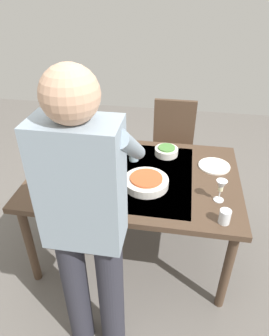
{
  "coord_description": "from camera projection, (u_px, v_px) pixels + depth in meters",
  "views": [
    {
      "loc": [
        -0.29,
        1.76,
        1.95
      ],
      "look_at": [
        0.0,
        0.0,
        0.77
      ],
      "focal_mm": 32.57,
      "sensor_mm": 36.0,
      "label": 1
    }
  ],
  "objects": [
    {
      "name": "ground_plane",
      "position": [
        134.0,
        245.0,
        2.56
      ],
      "size": [
        6.0,
        6.0,
        0.0
      ],
      "primitive_type": "plane",
      "color": "#66605B"
    },
    {
      "name": "dining_table",
      "position": [
        134.0,
        182.0,
        2.2
      ],
      "size": [
        1.47,
        1.01,
        0.72
      ],
      "color": "#4C3828",
      "rests_on": "ground_plane"
    },
    {
      "name": "chair_near",
      "position": [
        173.0,
        142.0,
        2.97
      ],
      "size": [
        0.4,
        0.4,
        0.91
      ],
      "color": "#352114",
      "rests_on": "ground_plane"
    },
    {
      "name": "person_server",
      "position": [
        87.0,
        221.0,
        1.42
      ],
      "size": [
        0.42,
        0.61,
        1.69
      ],
      "color": "#2D2D38",
      "rests_on": "ground_plane"
    },
    {
      "name": "wine_bottle",
      "position": [
        101.0,
        175.0,
        1.96
      ],
      "size": [
        0.07,
        0.07,
        0.3
      ],
      "color": "black",
      "rests_on": "dining_table"
    },
    {
      "name": "wine_glass_left",
      "position": [
        221.0,
        187.0,
        1.86
      ],
      "size": [
        0.07,
        0.07,
        0.15
      ],
      "color": "white",
      "rests_on": "dining_table"
    },
    {
      "name": "water_cup_near_left",
      "position": [
        134.0,
        155.0,
        2.3
      ],
      "size": [
        0.07,
        0.07,
        0.1
      ],
      "primitive_type": "cylinder",
      "color": "silver",
      "rests_on": "dining_table"
    },
    {
      "name": "water_cup_near_right",
      "position": [
        225.0,
        217.0,
        1.73
      ],
      "size": [
        0.07,
        0.07,
        0.09
      ],
      "primitive_type": "cylinder",
      "color": "silver",
      "rests_on": "dining_table"
    },
    {
      "name": "serving_bowl_pasta",
      "position": [
        146.0,
        182.0,
        2.03
      ],
      "size": [
        0.3,
        0.3,
        0.07
      ],
      "color": "white",
      "rests_on": "dining_table"
    },
    {
      "name": "side_bowl_salad",
      "position": [
        166.0,
        151.0,
        2.37
      ],
      "size": [
        0.18,
        0.18,
        0.07
      ],
      "color": "white",
      "rests_on": "dining_table"
    },
    {
      "name": "dinner_plate_near",
      "position": [
        214.0,
        166.0,
        2.24
      ],
      "size": [
        0.23,
        0.23,
        0.01
      ],
      "primitive_type": "cylinder",
      "color": "white",
      "rests_on": "dining_table"
    },
    {
      "name": "dinner_plate_far",
      "position": [
        108.0,
        153.0,
        2.4
      ],
      "size": [
        0.23,
        0.23,
        0.01
      ],
      "primitive_type": "cylinder",
      "color": "white",
      "rests_on": "dining_table"
    },
    {
      "name": "table_knife",
      "position": [
        95.0,
        171.0,
        2.19
      ],
      "size": [
        0.04,
        0.2,
        0.0
      ],
      "primitive_type": "cube",
      "rotation": [
        0.0,
        0.0,
        0.13
      ],
      "color": "silver",
      "rests_on": "dining_table"
    },
    {
      "name": "table_fork",
      "position": [
        72.0,
        158.0,
        2.34
      ],
      "size": [
        0.07,
        0.18,
        0.0
      ],
      "primitive_type": "cube",
      "rotation": [
        0.0,
        0.0,
        0.32
      ],
      "color": "silver",
      "rests_on": "dining_table"
    }
  ]
}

